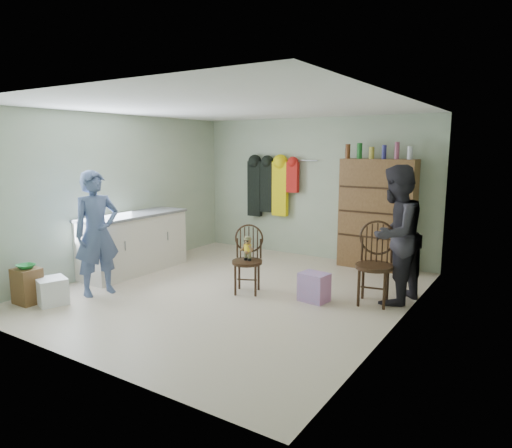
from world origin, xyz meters
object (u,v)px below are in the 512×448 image
Objects in this scene: chair_front at (248,255)px; chair_far at (375,260)px; counter at (134,243)px; dresser at (377,214)px.

chair_far reaches higher than chair_front.
chair_front is 0.88× the size of chair_far.
dresser is (3.20, 2.30, 0.44)m from counter.
chair_far is 0.51× the size of dresser.
counter is 2.12m from chair_front.
counter is at bearing 178.97° from chair_far.
counter is at bearing 159.07° from chair_front.
dresser is at bearing 39.75° from chair_front.
dresser reaches higher than counter.
counter is 3.96m from dresser.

